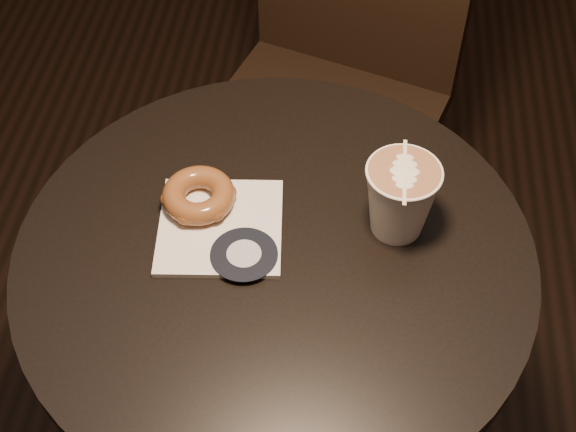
{
  "coord_description": "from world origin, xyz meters",
  "views": [
    {
      "loc": [
        0.09,
        -0.65,
        1.6
      ],
      "look_at": [
        0.01,
        0.03,
        0.79
      ],
      "focal_mm": 50.0,
      "sensor_mm": 36.0,
      "label": 1
    }
  ],
  "objects": [
    {
      "name": "cafe_table",
      "position": [
        0.0,
        0.0,
        0.55
      ],
      "size": [
        0.7,
        0.7,
        0.75
      ],
      "color": "black",
      "rests_on": "ground"
    },
    {
      "name": "doughnut",
      "position": [
        -0.11,
        0.06,
        0.77
      ],
      "size": [
        0.1,
        0.1,
        0.03
      ],
      "primitive_type": "torus",
      "color": "brown",
      "rests_on": "pastry_bag"
    },
    {
      "name": "latte_cup",
      "position": [
        0.16,
        0.06,
        0.81
      ],
      "size": [
        0.1,
        0.1,
        0.11
      ],
      "primitive_type": null,
      "color": "white",
      "rests_on": "cafe_table"
    },
    {
      "name": "pastry_bag",
      "position": [
        -0.08,
        0.03,
        0.75
      ],
      "size": [
        0.18,
        0.18,
        0.01
      ],
      "primitive_type": "cube",
      "rotation": [
        0.0,
        0.0,
        0.09
      ],
      "color": "white",
      "rests_on": "cafe_table"
    },
    {
      "name": "chair",
      "position": [
        0.06,
        0.61,
        0.61
      ],
      "size": [
        0.55,
        0.55,
        1.09
      ],
      "rotation": [
        0.0,
        0.0,
        -0.32
      ],
      "color": "black",
      "rests_on": "ground"
    }
  ]
}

